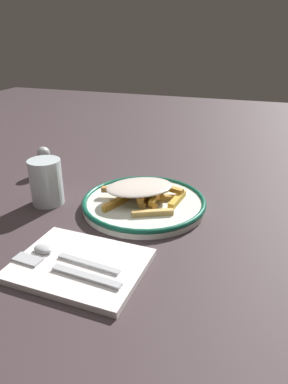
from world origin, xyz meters
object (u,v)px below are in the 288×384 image
Objects in this scene: plate at (144,203)px; salt_shaker at (44,160)px; napkin at (80,265)px; water_glass at (46,182)px; spoon at (60,254)px; fries_heap at (143,190)px; fork at (63,270)px.

salt_shaker is (0.10, 0.30, 0.02)m from plate.
napkin is 2.05× the size of water_glass.
salt_shaker is at bearing 40.06° from napkin.
spoon is 1.62× the size of water_glass.
water_glass reaches higher than fries_heap.
plate is 0.31m from salt_shaker.
spoon is at bearing -142.33° from water_glass.
water_glass is at bearing -144.95° from salt_shaker.
plate is at bearing -77.09° from water_glass.
water_glass is at bearing 102.91° from plate.
fries_heap is at bearing 36.45° from plate.
salt_shaker is at bearing 36.52° from fork.
fork is at bearing 171.19° from plate.
plate reaches higher than fork.
fork is at bearing -142.50° from water_glass.
water_glass is (0.20, 0.16, 0.03)m from fork.
fries_heap is 0.23m from napkin.
fries_heap reaches higher than napkin.
fries_heap is 0.23m from spoon.
water_glass is (0.17, 0.13, 0.03)m from spoon.
napkin is at bearing 173.20° from plate.
spoon reaches higher than napkin.
salt_shaker is (0.35, 0.26, 0.02)m from fork.
fork is 0.04m from spoon.
spoon is (-0.22, 0.06, -0.02)m from fries_heap.
napkin is 0.04m from spoon.
fries_heap is at bearing -7.89° from fork.
fries_heap is 0.26m from fork.
spoon reaches higher than plate.
napkin is 1.27× the size of spoon.
plate is 3.62× the size of salt_shaker.
spoon is at bearing -143.49° from salt_shaker.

